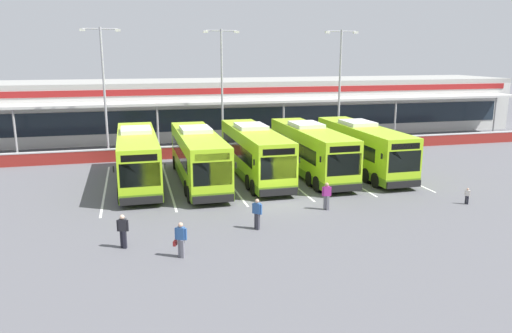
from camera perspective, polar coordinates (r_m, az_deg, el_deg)
ground_plane at (r=30.35m, az=2.74°, el=-4.10°), size 200.00×200.00×0.00m
terminal_building at (r=55.62m, az=-5.31°, el=6.82°), size 70.00×13.00×6.00m
red_barrier_wall at (r=43.89m, az=-2.73°, el=1.98°), size 60.00×0.40×1.10m
coach_bus_leftmost at (r=35.08m, az=-13.49°, el=0.90°), size 2.99×12.17×3.78m
coach_bus_left_centre at (r=34.63m, az=-6.68°, el=1.02°), size 2.99×12.17×3.78m
coach_bus_centre at (r=35.90m, az=-0.20°, el=1.53°), size 2.99×12.17×3.78m
coach_bus_right_centre at (r=36.97m, az=6.26°, el=1.79°), size 2.99×12.17×3.78m
coach_bus_rightmost at (r=38.54m, az=12.15°, el=2.03°), size 2.99×12.17×3.78m
bay_stripe_far_west at (r=34.96m, az=-16.97°, el=-2.36°), size 0.14×13.00×0.01m
bay_stripe_west at (r=34.97m, az=-10.09°, el=-1.98°), size 0.14×13.00×0.01m
bay_stripe_mid_west at (r=35.48m, az=-3.31°, el=-1.58°), size 0.14×13.00×0.01m
bay_stripe_centre at (r=36.47m, az=3.18°, el=-1.18°), size 0.14×13.00×0.01m
bay_stripe_mid_east at (r=37.90m, az=9.26°, el=-0.79°), size 0.14×13.00×0.01m
bay_stripe_east at (r=39.73m, az=14.83°, el=-0.42°), size 0.14×13.00×0.01m
pedestrian_with_handbag at (r=22.37m, az=-8.69°, el=-8.25°), size 0.63×0.49×1.62m
pedestrian_in_dark_coat at (r=28.90m, az=8.14°, el=-3.29°), size 0.54×0.36×1.62m
pedestrian_child at (r=32.34m, az=23.17°, el=-3.08°), size 0.32×0.25×1.00m
pedestrian_near_bin at (r=23.92m, az=-15.10°, el=-7.09°), size 0.54×0.36×1.62m
pedestrian_approaching_bus at (r=25.50m, az=0.13°, el=-5.37°), size 0.46×0.43×1.62m
lamp_post_west at (r=44.26m, az=-17.13°, el=9.01°), size 3.24×0.28×11.00m
lamp_post_centre at (r=45.78m, az=-3.95°, el=9.66°), size 3.24×0.28×11.00m
lamp_post_east at (r=47.84m, az=9.65°, el=9.65°), size 3.24×0.28×11.00m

